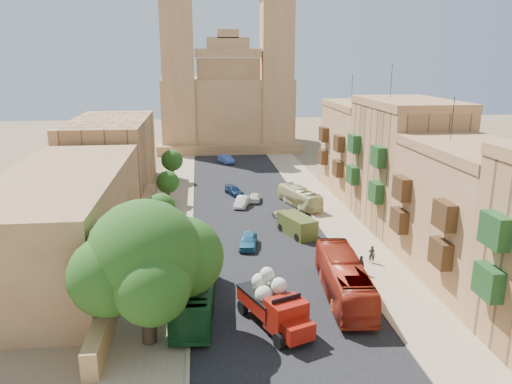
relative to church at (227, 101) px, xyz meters
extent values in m
plane|color=brown|center=(0.00, -78.61, -9.52)|extent=(260.00, 260.00, 0.00)
cube|color=black|center=(0.00, -48.61, -9.51)|extent=(14.00, 140.00, 0.01)
cube|color=tan|center=(9.50, -48.61, -9.51)|extent=(5.00, 140.00, 0.01)
cube|color=tan|center=(-9.50, -48.61, -9.51)|extent=(5.00, 140.00, 0.01)
cube|color=tan|center=(7.00, -48.61, -9.46)|extent=(0.25, 140.00, 0.12)
cube|color=tan|center=(-7.00, -48.61, -9.46)|extent=(0.25, 140.00, 0.12)
cube|color=#1D4A20|center=(11.55, -77.69, -4.96)|extent=(0.90, 2.20, 2.00)
cube|color=#1D4A20|center=(11.55, -77.69, -1.60)|extent=(0.90, 2.20, 2.00)
cube|color=#AD7D4E|center=(16.00, -67.61, -4.27)|extent=(8.00, 14.00, 10.50)
cube|color=#996D43|center=(16.00, -67.61, 1.38)|extent=(8.20, 14.00, 0.80)
cylinder|color=black|center=(15.00, -64.81, 3.58)|extent=(0.06, 0.06, 3.60)
cube|color=#452B17|center=(11.55, -71.53, -5.53)|extent=(0.90, 2.20, 2.00)
cube|color=#452B17|center=(11.55, -63.69, -5.53)|extent=(0.90, 2.20, 2.00)
cube|color=#452B17|center=(11.55, -71.53, -2.59)|extent=(0.90, 2.20, 2.00)
cube|color=#452B17|center=(11.55, -63.69, -2.59)|extent=(0.90, 2.20, 2.00)
cube|color=tan|center=(16.00, -53.61, -3.02)|extent=(8.00, 14.00, 13.00)
cube|color=#996D43|center=(16.00, -53.61, 3.88)|extent=(8.20, 14.00, 0.80)
cylinder|color=black|center=(15.00, -50.81, 6.08)|extent=(0.06, 0.06, 3.60)
cube|color=#1D4A20|center=(11.55, -57.53, -4.58)|extent=(0.90, 2.20, 2.00)
cube|color=#1D4A20|center=(11.55, -49.69, -4.58)|extent=(0.90, 2.20, 2.00)
cube|color=#1D4A20|center=(11.55, -57.53, -0.94)|extent=(0.90, 2.20, 2.00)
cube|color=#1D4A20|center=(11.55, -49.69, -0.94)|extent=(0.90, 2.20, 2.00)
cube|color=#AD7D4E|center=(16.00, -39.61, -3.77)|extent=(8.00, 14.00, 11.50)
cube|color=#996D43|center=(16.00, -39.61, 2.38)|extent=(8.20, 14.00, 0.80)
cylinder|color=black|center=(15.00, -36.81, 4.58)|extent=(0.06, 0.06, 3.60)
cube|color=#452B17|center=(11.55, -43.53, -5.15)|extent=(0.90, 2.20, 2.00)
cube|color=#452B17|center=(11.55, -35.69, -5.15)|extent=(0.90, 2.20, 2.00)
cube|color=#452B17|center=(11.55, -43.53, -1.93)|extent=(0.90, 2.20, 2.00)
cube|color=#452B17|center=(11.55, -35.69, -1.93)|extent=(0.90, 2.20, 2.00)
cube|color=#AD7D4E|center=(-12.50, -58.61, -8.62)|extent=(1.00, 40.00, 1.80)
cube|color=#996D43|center=(-18.00, -60.61, -5.32)|extent=(10.00, 28.00, 8.40)
cube|color=tan|center=(-18.00, -34.61, -4.52)|extent=(10.00, 22.00, 10.00)
cube|color=#AD7D4E|center=(0.00, 2.39, -2.52)|extent=(26.00, 20.00, 14.00)
cube|color=#996D43|center=(0.00, -8.11, -8.62)|extent=(28.00, 4.00, 1.80)
cube|color=#996D43|center=(0.00, -6.41, 0.48)|extent=(12.00, 2.00, 16.00)
cube|color=#AD7D4E|center=(0.00, -6.41, 9.38)|extent=(12.60, 2.40, 1.60)
cube|color=#AD7D4E|center=(0.00, -6.41, 11.08)|extent=(8.00, 2.00, 2.40)
cube|color=#AD7D4E|center=(0.00, -6.41, 12.88)|extent=(4.00, 2.00, 1.60)
cube|color=#AD7D4E|center=(-9.50, -5.11, 4.98)|extent=(6.00, 6.00, 29.00)
cube|color=#AD7D4E|center=(9.50, -5.11, 4.98)|extent=(6.00, 6.00, 29.00)
cylinder|color=#3D2A1E|center=(-9.50, -74.61, -7.69)|extent=(0.96, 0.96, 3.64)
sphere|color=#1A4212|center=(-9.50, -74.61, -3.57)|extent=(7.28, 7.28, 7.28)
sphere|color=#1A4212|center=(-7.20, -73.46, -4.15)|extent=(5.37, 5.37, 5.37)
sphere|color=#1A4212|center=(-11.61, -75.48, -4.34)|extent=(4.98, 4.98, 4.98)
sphere|color=#1A4212|center=(-8.92, -76.91, -4.53)|extent=(4.60, 4.60, 4.60)
sphere|color=#1A4212|center=(-10.55, -72.50, -2.81)|extent=(4.22, 4.22, 4.22)
cylinder|color=#3D2A1E|center=(-10.00, -66.61, -8.26)|extent=(0.44, 0.44, 2.51)
sphere|color=#1A4212|center=(-10.00, -66.61, -5.73)|extent=(3.65, 3.65, 3.65)
cylinder|color=#3D2A1E|center=(-10.00, -54.61, -8.47)|extent=(0.44, 0.44, 2.09)
sphere|color=#1A4212|center=(-10.00, -54.61, -6.36)|extent=(3.04, 3.04, 3.04)
cylinder|color=#3D2A1E|center=(-10.00, -42.61, -8.53)|extent=(0.44, 0.44, 1.96)
sphere|color=#1A4212|center=(-10.00, -42.61, -6.56)|extent=(2.85, 2.85, 2.85)
cylinder|color=#3D2A1E|center=(-10.00, -30.61, -8.41)|extent=(0.44, 0.44, 2.21)
sphere|color=#1A4212|center=(-10.00, -30.61, -6.18)|extent=(3.22, 3.22, 3.22)
cube|color=maroon|center=(-1.56, -72.47, -8.08)|extent=(3.90, 4.78, 1.03)
cube|color=black|center=(-1.56, -72.47, -7.51)|extent=(3.98, 4.86, 0.14)
cube|color=maroon|center=(-0.56, -74.91, -7.97)|extent=(2.97, 2.72, 2.07)
cube|color=maroon|center=(-0.04, -76.19, -8.42)|extent=(2.33, 2.01, 1.15)
cube|color=black|center=(-0.56, -74.91, -7.16)|extent=(2.06, 0.93, 1.03)
cylinder|color=black|center=(-1.24, -76.31, -9.00)|extent=(0.76, 1.11, 1.03)
cylinder|color=black|center=(0.89, -75.44, -9.00)|extent=(0.76, 1.11, 1.03)
cylinder|color=black|center=(-3.15, -71.63, -9.00)|extent=(0.76, 1.11, 1.03)
cylinder|color=black|center=(-1.02, -70.76, -9.00)|extent=(0.76, 1.11, 1.03)
sphere|color=beige|center=(-1.83, -73.32, -7.22)|extent=(1.26, 1.26, 1.26)
sphere|color=beige|center=(-0.90, -72.57, -7.22)|extent=(1.26, 1.26, 1.26)
sphere|color=beige|center=(-1.82, -71.83, -7.22)|extent=(1.26, 1.26, 1.26)
sphere|color=beige|center=(-2.03, -72.54, -6.59)|extent=(1.15, 1.15, 1.15)
sphere|color=beige|center=(-0.80, -73.27, -6.64)|extent=(1.15, 1.15, 1.15)
sphere|color=beige|center=(-1.52, -72.58, -6.07)|extent=(1.03, 1.03, 1.03)
cube|color=#47511E|center=(4.00, -55.46, -8.50)|extent=(3.68, 5.35, 2.03)
cylinder|color=black|center=(3.68, -57.40, -9.11)|extent=(0.58, 0.87, 0.81)
cylinder|color=black|center=(5.49, -56.74, -9.11)|extent=(0.58, 0.87, 0.81)
cylinder|color=black|center=(2.51, -54.18, -9.11)|extent=(0.58, 0.87, 0.81)
cylinder|color=black|center=(4.32, -53.53, -9.11)|extent=(0.58, 0.87, 0.81)
imported|color=#185222|center=(-6.50, -70.45, -7.93)|extent=(3.51, 11.57, 3.17)
imported|color=#A42A16|center=(4.79, -69.96, -7.93)|extent=(3.54, 11.52, 3.16)
imported|color=beige|center=(6.33, -45.14, -8.36)|extent=(4.36, 8.53, 2.32)
imported|color=teal|center=(-1.44, -58.52, -8.82)|extent=(2.38, 4.31, 1.39)
imported|color=white|center=(-0.82, -44.56, -8.88)|extent=(2.50, 4.11, 1.28)
imported|color=#B9A88D|center=(3.59, -50.26, -8.97)|extent=(3.07, 4.33, 1.10)
imported|color=#0F2144|center=(-1.43, -38.81, -8.96)|extent=(2.78, 4.11, 1.10)
imported|color=white|center=(1.04, -42.37, -8.92)|extent=(2.05, 3.67, 1.18)
imported|color=#3A55A7|center=(-1.28, -17.40, -8.79)|extent=(3.00, 4.65, 1.45)
imported|color=black|center=(9.25, -63.63, -8.70)|extent=(0.69, 0.57, 1.64)
imported|color=#36353F|center=(7.52, -65.88, -8.67)|extent=(0.58, 1.05, 1.69)
camera|label=1|loc=(-5.92, -104.12, 8.35)|focal=35.00mm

